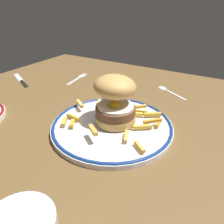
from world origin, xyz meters
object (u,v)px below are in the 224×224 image
fork (78,78)px  knife (22,81)px  burger (115,98)px  dinner_plate (112,125)px  spoon (165,89)px

fork → knife: 21.67cm
knife → fork: bearing=38.7°
burger → fork: bearing=143.6°
dinner_plate → burger: (-0.21, 1.82, 6.66)cm
fork → knife: knife is taller
dinner_plate → fork: dinner_plate is taller
dinner_plate → spoon: (3.44, 31.08, -0.48)cm
dinner_plate → knife: bearing=167.5°
knife → burger: bearing=-10.4°
fork → burger: bearing=-36.4°
dinner_plate → knife: size_ratio=1.77×
knife → spoon: bearing=22.1°
dinner_plate → fork: size_ratio=2.07×
burger → dinner_plate: bearing=-83.6°
burger → knife: 48.46cm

